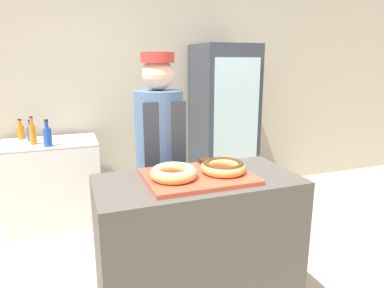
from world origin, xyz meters
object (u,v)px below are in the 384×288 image
object	(u,v)px
brownie_back_left	(169,165)
bottle_orange_b	(21,131)
donut_chocolate_glaze	(223,167)
bottle_blue	(31,133)
brownie_back_right	(205,161)
beverage_fridge	(223,126)
serving_tray	(198,176)
bottle_blue_b	(47,136)
donut_light_glaze	(174,172)
chest_freezer	(53,183)
bottle_orange	(33,134)
baker_person	(160,163)

from	to	relation	value
brownie_back_left	bottle_orange_b	xyz separation A→B (m)	(-1.00, 1.78, -0.06)
donut_chocolate_glaze	bottle_blue	size ratio (longest dim) A/B	1.26
brownie_back_right	beverage_fridge	distance (m)	1.79
donut_chocolate_glaze	brownie_back_left	xyz separation A→B (m)	(-0.27, 0.20, -0.02)
serving_tray	brownie_back_left	bearing A→B (deg)	123.59
bottle_blue_b	serving_tray	bearing A→B (deg)	-60.95
donut_light_glaze	bottle_blue_b	xyz separation A→B (m)	(-0.71, 1.57, -0.06)
chest_freezer	bottle_orange	xyz separation A→B (m)	(-0.13, -0.08, 0.52)
donut_light_glaze	bottle_blue_b	distance (m)	1.72
brownie_back_right	chest_freezer	distance (m)	1.94
beverage_fridge	bottle_orange_b	distance (m)	2.11
serving_tray	brownie_back_left	world-z (taller)	brownie_back_left
donut_chocolate_glaze	bottle_blue_b	distance (m)	1.86
donut_chocolate_glaze	bottle_blue_b	bearing A→B (deg)	122.84
serving_tray	bottle_orange_b	xyz separation A→B (m)	(-1.12, 1.95, -0.03)
baker_person	chest_freezer	bearing A→B (deg)	124.21
donut_light_glaze	bottle_blue	world-z (taller)	bottle_blue
bottle_blue_b	chest_freezer	bearing A→B (deg)	91.27
bottle_blue	bottle_blue_b	xyz separation A→B (m)	(0.16, -0.28, 0.02)
beverage_fridge	bottle_blue_b	size ratio (longest dim) A/B	7.24
baker_person	bottle_blue	bearing A→B (deg)	127.35
serving_tray	bottle_blue	bearing A→B (deg)	119.15
donut_chocolate_glaze	brownie_back_right	world-z (taller)	donut_chocolate_glaze
beverage_fridge	bottle_blue_b	xyz separation A→B (m)	(-1.84, -0.20, 0.06)
baker_person	bottle_orange_b	xyz separation A→B (m)	(-1.05, 1.37, 0.04)
baker_person	bottle_orange_b	size ratio (longest dim) A/B	8.25
beverage_fridge	bottle_orange	size ratio (longest dim) A/B	6.83
donut_light_glaze	beverage_fridge	xyz separation A→B (m)	(1.13, 1.76, -0.12)
donut_light_glaze	donut_chocolate_glaze	world-z (taller)	same
donut_chocolate_glaze	beverage_fridge	distance (m)	1.95
baker_person	beverage_fridge	world-z (taller)	beverage_fridge
donut_light_glaze	brownie_back_right	bearing A→B (deg)	36.02
serving_tray	bottle_blue_b	distance (m)	1.77
donut_chocolate_glaze	baker_person	xyz separation A→B (m)	(-0.22, 0.60, -0.13)
donut_light_glaze	donut_chocolate_glaze	distance (m)	0.30
donut_light_glaze	bottle_orange	xyz separation A→B (m)	(-0.84, 1.69, -0.06)
brownie_back_left	baker_person	bearing A→B (deg)	83.10
donut_light_glaze	brownie_back_left	distance (m)	0.20
chest_freezer	bottle_orange_b	xyz separation A→B (m)	(-0.26, 0.20, 0.50)
serving_tray	brownie_back_left	size ratio (longest dim) A/B	8.51
serving_tray	beverage_fridge	distance (m)	2.00
donut_chocolate_glaze	bottle_blue	bearing A→B (deg)	122.38
chest_freezer	bottle_blue_b	size ratio (longest dim) A/B	3.58
donut_chocolate_glaze	bottle_blue_b	size ratio (longest dim) A/B	1.06
donut_chocolate_glaze	serving_tray	bearing A→B (deg)	173.57
brownie_back_right	brownie_back_left	bearing A→B (deg)	180.00
serving_tray	baker_person	bearing A→B (deg)	96.81
brownie_back_left	bottle_orange_b	distance (m)	2.04
beverage_fridge	chest_freezer	size ratio (longest dim) A/B	2.02
brownie_back_right	bottle_orange	distance (m)	1.86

